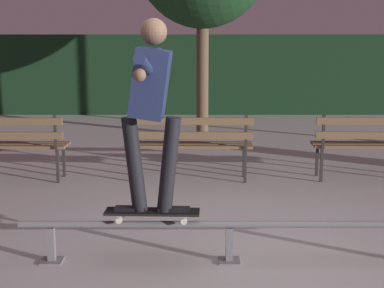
# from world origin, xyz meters

# --- Properties ---
(ground_plane) EXTENTS (90.00, 90.00, 0.00)m
(ground_plane) POSITION_xyz_m (0.00, 0.00, 0.00)
(ground_plane) COLOR #ADAAA8
(hedge_backdrop) EXTENTS (24.00, 1.20, 1.86)m
(hedge_backdrop) POSITION_xyz_m (0.00, 9.66, 0.93)
(hedge_backdrop) COLOR black
(hedge_backdrop) RESTS_ON ground
(grind_rail) EXTENTS (3.50, 0.18, 0.35)m
(grind_rail) POSITION_xyz_m (0.00, 0.12, 0.27)
(grind_rail) COLOR slate
(grind_rail) RESTS_ON ground
(skateboard) EXTENTS (0.79, 0.23, 0.09)m
(skateboard) POSITION_xyz_m (-0.64, 0.12, 0.43)
(skateboard) COLOR black
(skateboard) RESTS_ON grind_rail
(skateboarder) EXTENTS (0.62, 1.41, 1.56)m
(skateboarder) POSITION_xyz_m (-0.64, 0.12, 1.36)
(skateboarder) COLOR black
(skateboarder) RESTS_ON skateboard
(park_bench_leftmost) EXTENTS (1.61, 0.47, 0.88)m
(park_bench_leftmost) POSITION_xyz_m (-2.72, 2.84, 0.54)
(park_bench_leftmost) COLOR #282623
(park_bench_leftmost) RESTS_ON ground
(park_bench_left_center) EXTENTS (1.61, 0.47, 0.88)m
(park_bench_left_center) POSITION_xyz_m (-0.33, 2.84, 0.54)
(park_bench_left_center) COLOR #282623
(park_bench_left_center) RESTS_ON ground
(park_bench_right_center) EXTENTS (1.61, 0.47, 0.88)m
(park_bench_right_center) POSITION_xyz_m (2.06, 2.84, 0.54)
(park_bench_right_center) COLOR #282623
(park_bench_right_center) RESTS_ON ground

